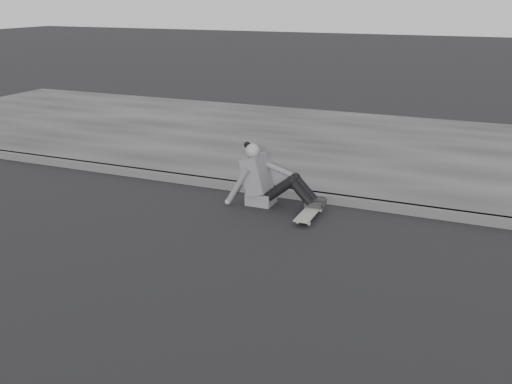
# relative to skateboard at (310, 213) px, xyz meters

# --- Properties ---
(ground) EXTENTS (80.00, 80.00, 0.00)m
(ground) POSITION_rel_skateboard_xyz_m (1.39, -1.92, -0.07)
(ground) COLOR black
(ground) RESTS_ON ground
(curb) EXTENTS (24.00, 0.16, 0.12)m
(curb) POSITION_rel_skateboard_xyz_m (1.39, 0.66, -0.01)
(curb) COLOR #454545
(curb) RESTS_ON ground
(sidewalk) EXTENTS (24.00, 6.00, 0.12)m
(sidewalk) POSITION_rel_skateboard_xyz_m (1.39, 3.68, -0.01)
(sidewalk) COLOR #3C3C3C
(sidewalk) RESTS_ON ground
(skateboard) EXTENTS (0.20, 0.78, 0.09)m
(skateboard) POSITION_rel_skateboard_xyz_m (0.00, 0.00, 0.00)
(skateboard) COLOR #979692
(skateboard) RESTS_ON ground
(seated_woman) EXTENTS (1.38, 0.46, 0.88)m
(seated_woman) POSITION_rel_skateboard_xyz_m (-0.73, 0.25, 0.29)
(seated_woman) COLOR #59595C
(seated_woman) RESTS_ON ground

